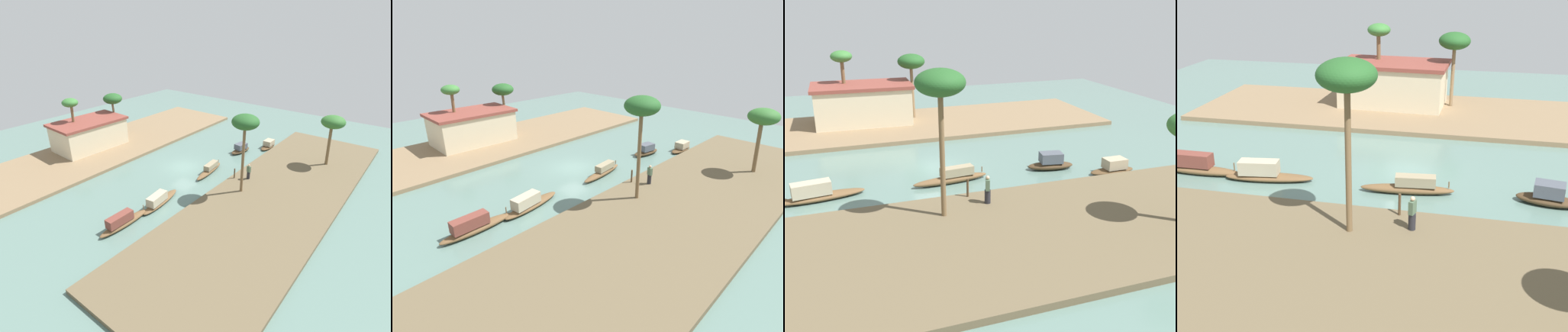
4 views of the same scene
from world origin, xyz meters
TOP-DOWN VIEW (x-y plane):
  - river_water at (0.00, 0.00)m, footprint 63.94×63.94m
  - riverbank_left at (0.00, -12.12)m, footprint 39.70×11.71m
  - riverbank_right at (0.00, 12.12)m, footprint 39.70×11.71m
  - sampan_near_left_bank at (-12.53, -3.47)m, footprint 5.29×1.01m
  - sampan_midstream at (8.21, -3.19)m, footprint 3.53×1.74m
  - sampan_open_hull at (0.70, -3.41)m, footprint 5.38×1.43m
  - sampan_with_tall_canopy at (-8.00, -3.55)m, footprint 5.44×1.83m
  - person_on_near_bank at (1.52, -8.09)m, footprint 0.45×0.49m
  - mooring_post at (0.70, -6.79)m, footprint 0.14×0.14m
  - palm_tree_left_near at (-1.35, -8.82)m, footprint 2.64×2.64m
  - palm_tree_right_tall at (-4.92, 14.73)m, footprint 2.02×2.02m
  - palm_tree_right_short at (1.67, 14.53)m, footprint 2.69×2.69m
  - riverside_building at (-3.38, 13.79)m, footprint 9.57×5.87m

SIDE VIEW (x-z plane):
  - river_water at x=0.00m, z-range 0.00..0.00m
  - riverbank_left at x=0.00m, z-range 0.00..0.37m
  - riverbank_right at x=0.00m, z-range 0.00..0.37m
  - sampan_open_hull at x=0.70m, z-range -0.13..0.95m
  - sampan_with_tall_canopy at x=-8.00m, z-range -0.16..1.11m
  - sampan_midstream at x=8.21m, z-range -0.14..1.12m
  - sampan_near_left_bank at x=-12.53m, z-range -0.15..1.17m
  - mooring_post at x=0.70m, z-range 0.37..1.53m
  - person_on_near_bank at x=1.52m, z-range 0.27..2.01m
  - riverside_building at x=-3.38m, z-range 0.38..4.15m
  - palm_tree_right_short at x=1.67m, z-range 2.66..9.00m
  - palm_tree_right_tall at x=-4.92m, z-range 2.79..9.65m
  - palm_tree_left_near at x=-1.35m, z-range 3.51..11.66m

